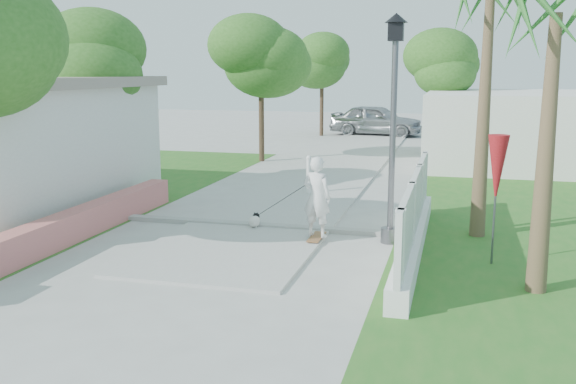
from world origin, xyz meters
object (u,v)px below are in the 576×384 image
(street_lamp, at_px, (393,121))
(parked_car, at_px, (376,120))
(skateboarder, at_px, (292,200))
(dog, at_px, (255,221))
(patio_umbrella, at_px, (497,170))
(bollard, at_px, (309,174))

(street_lamp, relative_size, parked_car, 0.93)
(skateboarder, bearing_deg, dog, -6.83)
(patio_umbrella, relative_size, dog, 4.53)
(patio_umbrella, bearing_deg, street_lamp, 152.24)
(street_lamp, height_order, skateboarder, street_lamp)
(street_lamp, relative_size, dog, 8.75)
(skateboarder, bearing_deg, parked_car, -73.60)
(bollard, distance_m, skateboarder, 4.54)
(dog, distance_m, parked_car, 20.90)
(parked_car, bearing_deg, street_lamp, -164.65)
(bollard, height_order, dog, bollard)
(bollard, distance_m, parked_car, 16.76)
(street_lamp, distance_m, skateboarder, 2.62)
(patio_umbrella, bearing_deg, dog, 164.25)
(patio_umbrella, xyz_separation_m, dog, (-4.83, 1.36, -1.50))
(bollard, xyz_separation_m, skateboarder, (0.68, -4.48, 0.18))
(dog, bearing_deg, patio_umbrella, -22.41)
(dog, bearing_deg, bollard, 80.09)
(bollard, xyz_separation_m, patio_umbrella, (4.60, -5.50, 1.10))
(skateboarder, distance_m, dog, 1.13)
(dog, bearing_deg, skateboarder, -27.47)
(skateboarder, relative_size, dog, 3.61)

